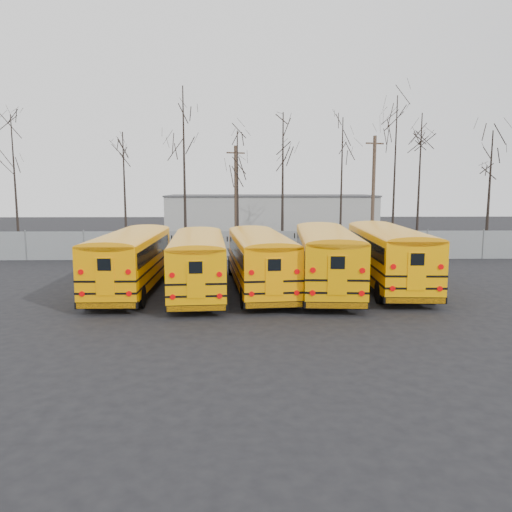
{
  "coord_description": "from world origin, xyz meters",
  "views": [
    {
      "loc": [
        -0.82,
        -22.59,
        5.15
      ],
      "look_at": [
        -0.27,
        2.42,
        1.6
      ],
      "focal_mm": 35.0,
      "sensor_mm": 36.0,
      "label": 1
    }
  ],
  "objects_px": {
    "bus_c": "(259,256)",
    "bus_d": "(326,254)",
    "bus_a": "(132,256)",
    "bus_e": "(388,251)",
    "utility_pole_left": "(236,198)",
    "utility_pole_right": "(373,192)",
    "bus_b": "(198,258)"
  },
  "relations": [
    {
      "from": "bus_e",
      "to": "utility_pole_right",
      "type": "bearing_deg",
      "value": 81.13
    },
    {
      "from": "bus_a",
      "to": "bus_b",
      "type": "bearing_deg",
      "value": -10.44
    },
    {
      "from": "bus_c",
      "to": "bus_a",
      "type": "bearing_deg",
      "value": 173.46
    },
    {
      "from": "bus_a",
      "to": "utility_pole_left",
      "type": "distance_m",
      "value": 15.04
    },
    {
      "from": "bus_d",
      "to": "bus_c",
      "type": "bearing_deg",
      "value": -175.53
    },
    {
      "from": "utility_pole_right",
      "to": "bus_d",
      "type": "bearing_deg",
      "value": -130.39
    },
    {
      "from": "bus_e",
      "to": "utility_pole_left",
      "type": "xyz_separation_m",
      "value": [
        -7.91,
        13.33,
        2.33
      ]
    },
    {
      "from": "bus_c",
      "to": "utility_pole_left",
      "type": "height_order",
      "value": "utility_pole_left"
    },
    {
      "from": "bus_c",
      "to": "bus_d",
      "type": "distance_m",
      "value": 3.24
    },
    {
      "from": "bus_a",
      "to": "bus_e",
      "type": "bearing_deg",
      "value": 3.11
    },
    {
      "from": "bus_a",
      "to": "bus_e",
      "type": "relative_size",
      "value": 0.95
    },
    {
      "from": "bus_a",
      "to": "bus_c",
      "type": "bearing_deg",
      "value": -1.09
    },
    {
      "from": "bus_b",
      "to": "bus_e",
      "type": "height_order",
      "value": "bus_e"
    },
    {
      "from": "utility_pole_left",
      "to": "bus_e",
      "type": "bearing_deg",
      "value": -80.34
    },
    {
      "from": "bus_e",
      "to": "utility_pole_right",
      "type": "distance_m",
      "value": 16.07
    },
    {
      "from": "bus_b",
      "to": "bus_c",
      "type": "xyz_separation_m",
      "value": [
        2.94,
        0.49,
        0.01
      ]
    },
    {
      "from": "bus_c",
      "to": "utility_pole_right",
      "type": "height_order",
      "value": "utility_pole_right"
    },
    {
      "from": "bus_b",
      "to": "bus_e",
      "type": "xyz_separation_m",
      "value": [
        9.46,
        1.31,
        0.12
      ]
    },
    {
      "from": "bus_c",
      "to": "bus_e",
      "type": "height_order",
      "value": "bus_e"
    },
    {
      "from": "utility_pole_left",
      "to": "bus_c",
      "type": "bearing_deg",
      "value": -105.43
    },
    {
      "from": "bus_b",
      "to": "utility_pole_left",
      "type": "relative_size",
      "value": 1.31
    },
    {
      "from": "bus_b",
      "to": "bus_c",
      "type": "bearing_deg",
      "value": 5.22
    },
    {
      "from": "bus_a",
      "to": "bus_c",
      "type": "distance_m",
      "value": 6.21
    },
    {
      "from": "bus_b",
      "to": "bus_d",
      "type": "xyz_separation_m",
      "value": [
        6.18,
        0.52,
        0.11
      ]
    },
    {
      "from": "bus_e",
      "to": "utility_pole_left",
      "type": "distance_m",
      "value": 15.67
    },
    {
      "from": "bus_c",
      "to": "bus_e",
      "type": "relative_size",
      "value": 0.95
    },
    {
      "from": "bus_d",
      "to": "utility_pole_left",
      "type": "xyz_separation_m",
      "value": [
        -4.62,
        14.12,
        2.33
      ]
    },
    {
      "from": "bus_e",
      "to": "utility_pole_right",
      "type": "xyz_separation_m",
      "value": [
        3.14,
        15.5,
        2.82
      ]
    },
    {
      "from": "bus_c",
      "to": "utility_pole_left",
      "type": "relative_size",
      "value": 1.32
    },
    {
      "from": "bus_c",
      "to": "bus_d",
      "type": "relative_size",
      "value": 0.95
    },
    {
      "from": "bus_d",
      "to": "utility_pole_right",
      "type": "height_order",
      "value": "utility_pole_right"
    },
    {
      "from": "bus_a",
      "to": "utility_pole_left",
      "type": "bearing_deg",
      "value": 70.93
    }
  ]
}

